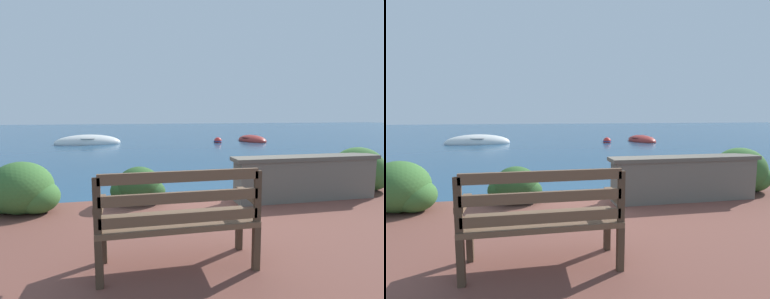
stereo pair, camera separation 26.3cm
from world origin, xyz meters
The scene contains 10 objects.
ground_plane centered at (0.00, 0.00, 0.00)m, with size 80.00×80.00×0.00m.
park_bench centered at (-0.87, -2.34, 0.70)m, with size 1.41×0.48×0.93m.
stone_wall centered at (1.49, -0.61, 0.58)m, with size 2.45×0.39×0.71m.
hedge_clump_far_left centered at (-2.78, -0.40, 0.53)m, with size 1.07×0.77×0.73m.
hedge_clump_left centered at (-1.16, -0.26, 0.47)m, with size 0.84×0.61×0.57m.
hedge_clump_centre centered at (0.90, -0.40, 0.48)m, with size 0.88×0.63×0.60m.
hedge_clump_right centered at (2.74, -0.28, 0.56)m, with size 1.15×0.83×0.78m.
rowboat_nearest centered at (5.67, 11.16, 0.06)m, with size 1.49×2.46×0.62m.
rowboat_mid centered at (-3.34, 11.35, 0.07)m, with size 3.38×1.45×0.87m.
mooring_buoy centered at (3.51, 10.81, 0.07)m, with size 0.47×0.47×0.43m.
Camera 1 is at (-1.29, -4.86, 1.61)m, focal length 28.00 mm.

